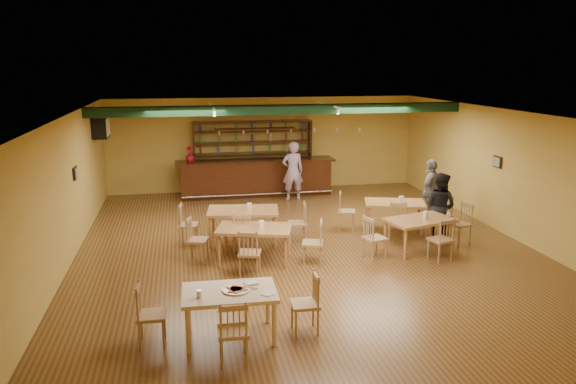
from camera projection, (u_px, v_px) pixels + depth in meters
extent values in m
plane|color=#533517|center=(304.00, 247.00, 12.40)|extent=(12.00, 12.00, 0.00)
cube|color=black|center=(282.00, 110.00, 14.41)|extent=(10.00, 0.30, 0.25)
cube|color=white|center=(212.00, 106.00, 14.63)|extent=(0.05, 2.50, 0.05)
cube|color=white|center=(327.00, 104.00, 15.23)|extent=(0.05, 2.50, 0.05)
cube|color=white|center=(101.00, 127.00, 14.97)|extent=(0.34, 0.70, 0.48)
cube|color=black|center=(75.00, 173.00, 12.03)|extent=(0.04, 0.34, 0.28)
cube|color=black|center=(497.00, 162.00, 13.42)|extent=(0.04, 0.34, 0.28)
cube|color=#33190A|center=(256.00, 178.00, 17.11)|extent=(4.93, 0.85, 1.13)
cube|color=#33190A|center=(253.00, 156.00, 17.58)|extent=(3.82, 0.40, 2.28)
imported|color=maroon|center=(190.00, 154.00, 16.55)|extent=(0.34, 0.34, 0.48)
cube|color=olive|center=(243.00, 226.00, 12.57)|extent=(1.72, 1.18, 0.80)
cube|color=olive|center=(394.00, 216.00, 13.54)|extent=(1.65, 1.26, 0.73)
cube|color=olive|center=(255.00, 245.00, 11.35)|extent=(1.70, 1.28, 0.76)
cube|color=olive|center=(419.00, 235.00, 12.07)|extent=(1.64, 1.22, 0.73)
cube|color=tan|center=(230.00, 314.00, 8.22)|extent=(1.43, 0.94, 0.75)
cylinder|color=silver|center=(236.00, 290.00, 8.15)|extent=(0.52, 0.52, 0.01)
cylinder|color=#EAE5C6|center=(199.00, 294.00, 7.89)|extent=(0.08, 0.08, 0.11)
cube|color=white|center=(251.00, 283.00, 8.39)|extent=(0.23, 0.20, 0.03)
cube|color=silver|center=(246.00, 287.00, 8.22)|extent=(0.33, 0.21, 0.00)
cylinder|color=white|center=(268.00, 293.00, 8.04)|extent=(0.23, 0.23, 0.01)
imported|color=#82479B|center=(293.00, 171.00, 16.44)|extent=(0.66, 0.44, 1.79)
imported|color=black|center=(440.00, 206.00, 12.83)|extent=(0.92, 0.97, 1.59)
imported|color=gray|center=(431.00, 191.00, 14.09)|extent=(1.00, 0.98, 1.68)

